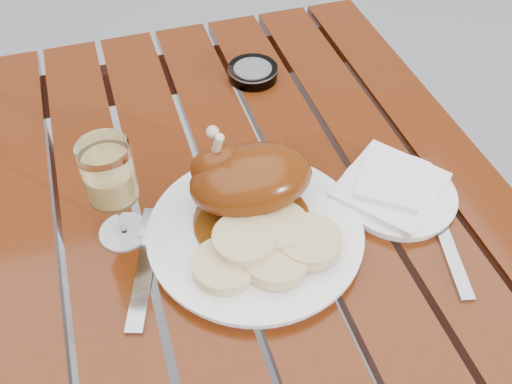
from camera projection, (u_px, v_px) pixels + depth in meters
table at (264, 356)px, 1.11m from camera, size 0.80×1.20×0.75m
dinner_plate at (255, 233)px, 0.82m from camera, size 0.38×0.38×0.02m
roast_duck at (247, 180)px, 0.81m from camera, size 0.19×0.18×0.13m
bread_dumplings at (266, 246)px, 0.77m from camera, size 0.21×0.13×0.04m
wine_glass at (114, 193)px, 0.77m from camera, size 0.10×0.10×0.17m
side_plate at (398, 195)px, 0.88m from camera, size 0.22×0.22×0.01m
napkin at (391, 186)px, 0.87m from camera, size 0.20×0.20×0.01m
ashtray at (253, 73)px, 1.09m from camera, size 0.12×0.12×0.02m
fork at (145, 271)px, 0.79m from camera, size 0.08×0.19×0.01m
knife at (446, 240)px, 0.82m from camera, size 0.07×0.20×0.01m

